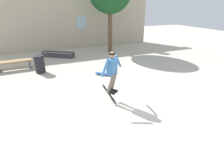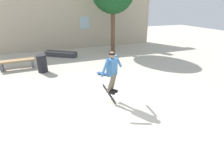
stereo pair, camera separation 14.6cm
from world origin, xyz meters
TOP-DOWN VIEW (x-y plane):
  - ground_plane at (0.00, 0.00)m, footprint 40.00×40.00m
  - building_backdrop at (0.03, 9.15)m, footprint 13.30×0.52m
  - park_bench at (-3.72, 5.25)m, footprint 1.71×0.56m
  - skate_ledge at (-1.37, 6.88)m, footprint 1.99×1.56m
  - trash_bin at (-2.50, 4.31)m, footprint 0.50×0.50m
  - skater at (-0.32, 0.36)m, footprint 1.02×0.77m
  - skateboard_flipping at (-0.40, 0.44)m, footprint 0.29×0.84m
  - skateboard_resting at (0.23, 2.79)m, footprint 0.71×0.70m

SIDE VIEW (x-z plane):
  - ground_plane at x=0.00m, z-range 0.00..0.00m
  - skateboard_resting at x=0.23m, z-range 0.03..0.11m
  - skate_ledge at x=-1.37m, z-range 0.00..0.34m
  - skateboard_flipping at x=-0.40m, z-range -0.03..0.55m
  - park_bench at x=-3.72m, z-range 0.11..0.60m
  - trash_bin at x=-2.50m, z-range 0.02..0.89m
  - skater at x=-0.32m, z-range 0.49..1.91m
  - building_backdrop at x=0.03m, z-range -0.37..4.57m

